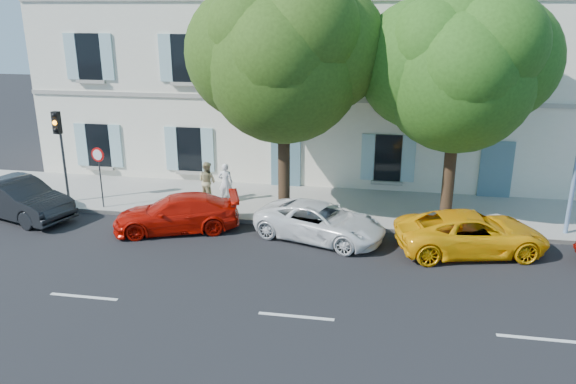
% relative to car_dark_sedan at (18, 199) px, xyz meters
% --- Properties ---
extents(ground, '(90.00, 90.00, 0.00)m').
position_rel_car_dark_sedan_xyz_m(ground, '(11.56, -1.31, -0.76)').
color(ground, black).
extents(sidewalk, '(36.00, 4.50, 0.15)m').
position_rel_car_dark_sedan_xyz_m(sidewalk, '(11.56, 3.14, -0.68)').
color(sidewalk, '#A09E96').
rests_on(sidewalk, ground).
extents(kerb, '(36.00, 0.16, 0.16)m').
position_rel_car_dark_sedan_xyz_m(kerb, '(11.56, 0.97, -0.68)').
color(kerb, '#9E998E').
rests_on(kerb, ground).
extents(building, '(28.00, 7.00, 12.00)m').
position_rel_car_dark_sedan_xyz_m(building, '(11.56, 8.89, 5.24)').
color(building, white).
rests_on(building, ground).
extents(car_dark_sedan, '(4.88, 2.99, 1.52)m').
position_rel_car_dark_sedan_xyz_m(car_dark_sedan, '(0.00, 0.00, 0.00)').
color(car_dark_sedan, black).
rests_on(car_dark_sedan, ground).
extents(car_red_coupe, '(4.80, 3.18, 1.29)m').
position_rel_car_dark_sedan_xyz_m(car_red_coupe, '(6.37, -0.16, -0.11)').
color(car_red_coupe, '#BA1005').
rests_on(car_red_coupe, ground).
extents(car_white_coupe, '(4.95, 3.36, 1.26)m').
position_rel_car_dark_sedan_xyz_m(car_white_coupe, '(11.54, -0.04, -0.13)').
color(car_white_coupe, white).
rests_on(car_white_coupe, ground).
extents(car_yellow_supercar, '(5.25, 3.28, 1.35)m').
position_rel_car_dark_sedan_xyz_m(car_yellow_supercar, '(16.54, -0.30, -0.08)').
color(car_yellow_supercar, '#FFAF0A').
rests_on(car_yellow_supercar, ground).
extents(tree_left, '(5.66, 5.66, 8.77)m').
position_rel_car_dark_sedan_xyz_m(tree_left, '(9.95, 1.71, 5.03)').
color(tree_left, '#3A2819').
rests_on(tree_left, sidewalk).
extents(tree_right, '(5.37, 5.37, 8.27)m').
position_rel_car_dark_sedan_xyz_m(tree_right, '(15.95, 2.17, 4.69)').
color(tree_right, '#3A2819').
rests_on(tree_right, sidewalk).
extents(traffic_light, '(0.33, 0.42, 3.71)m').
position_rel_car_dark_sedan_xyz_m(traffic_light, '(1.04, 1.56, 2.08)').
color(traffic_light, '#383A3D').
rests_on(traffic_light, sidewalk).
extents(road_sign, '(0.56, 0.13, 2.43)m').
position_rel_car_dark_sedan_xyz_m(road_sign, '(2.77, 1.25, 1.14)').
color(road_sign, '#383A3D').
rests_on(road_sign, sidewalk).
extents(pedestrian_a, '(0.62, 0.45, 1.60)m').
position_rel_car_dark_sedan_xyz_m(pedestrian_a, '(7.35, 2.77, 0.19)').
color(pedestrian_a, silver).
rests_on(pedestrian_a, sidewalk).
extents(pedestrian_b, '(0.98, 0.89, 1.63)m').
position_rel_car_dark_sedan_xyz_m(pedestrian_b, '(6.59, 2.76, 0.21)').
color(pedestrian_b, tan).
rests_on(pedestrian_b, sidewalk).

